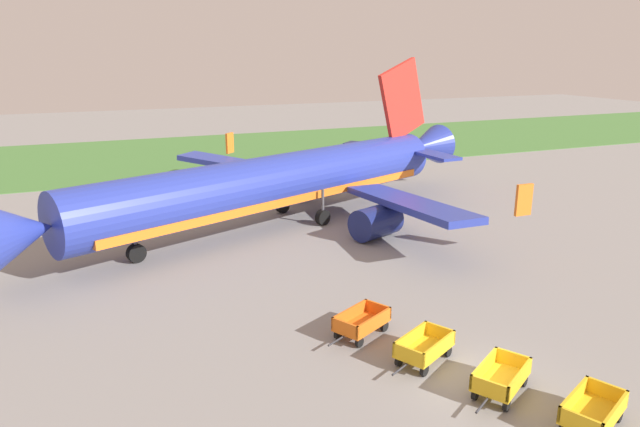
# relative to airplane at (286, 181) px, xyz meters

# --- Properties ---
(ground_plane) EXTENTS (220.00, 220.00, 0.00)m
(ground_plane) POSITION_rel_airplane_xyz_m (0.04, -22.41, -3.05)
(ground_plane) COLOR gray
(grass_strip) EXTENTS (220.00, 28.00, 0.06)m
(grass_strip) POSITION_rel_airplane_xyz_m (0.04, 31.11, -3.02)
(grass_strip) COLOR #477A38
(grass_strip) RESTS_ON ground
(airplane) EXTENTS (36.15, 29.48, 11.34)m
(airplane) POSITION_rel_airplane_xyz_m (0.00, 0.00, 0.00)
(airplane) COLOR #28389E
(airplane) RESTS_ON ground
(baggage_cart_nearest) EXTENTS (3.53, 2.32, 1.07)m
(baggage_cart_nearest) POSITION_rel_airplane_xyz_m (1.71, -25.86, -2.45)
(baggage_cart_nearest) COLOR gold
(baggage_cart_nearest) RESTS_ON ground
(baggage_cart_second_in_row) EXTENTS (3.41, 2.50, 1.07)m
(baggage_cart_second_in_row) POSITION_rel_airplane_xyz_m (0.23, -23.11, -2.45)
(baggage_cart_second_in_row) COLOR gold
(baggage_cart_second_in_row) RESTS_ON ground
(baggage_cart_third_in_row) EXTENTS (3.48, 2.41, 1.07)m
(baggage_cart_third_in_row) POSITION_rel_airplane_xyz_m (-1.15, -20.17, -2.45)
(baggage_cart_third_in_row) COLOR gold
(baggage_cart_third_in_row) RESTS_ON ground
(baggage_cart_fourth_in_row) EXTENTS (3.48, 2.41, 1.07)m
(baggage_cart_fourth_in_row) POSITION_rel_airplane_xyz_m (-2.48, -17.27, -2.45)
(baggage_cart_fourth_in_row) COLOR orange
(baggage_cart_fourth_in_row) RESTS_ON ground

